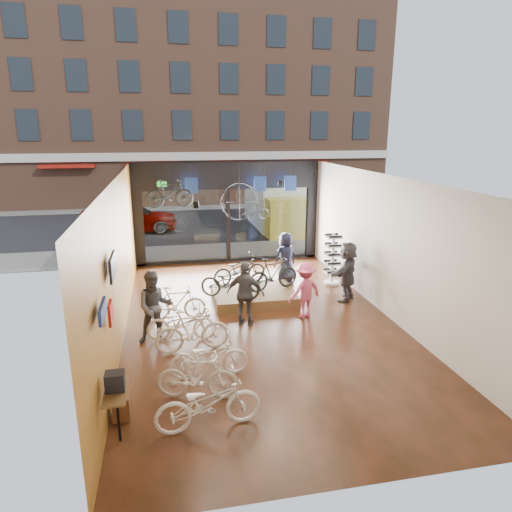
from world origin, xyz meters
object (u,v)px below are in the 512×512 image
object	(u,v)px
customer_4	(286,257)
floor_bike_0	(208,403)
display_bike_left	(230,283)
display_bike_right	(240,270)
floor_bike_3	(192,330)
customer_2	(246,294)
street_car	(130,217)
floor_bike_2	(209,357)
customer_5	(347,271)
penny_farthing	(248,203)
customer_3	(305,290)
floor_bike_1	(197,376)
display_platform	(254,296)
hung_bike	(169,194)
floor_bike_5	(177,303)
box_truck	(280,203)
sunglasses_rack	(332,259)
floor_bike_4	(181,323)
customer_1	(155,307)
display_bike_mid	(273,274)

from	to	relation	value
customer_4	floor_bike_0	bearing A→B (deg)	46.31
display_bike_left	display_bike_right	bearing A→B (deg)	3.07
floor_bike_3	customer_2	world-z (taller)	customer_2
street_car	floor_bike_2	xyz separation A→B (m)	(2.46, -14.51, -0.35)
display_bike_left	customer_2	size ratio (longest dim) A/B	1.01
customer_5	penny_farthing	world-z (taller)	penny_farthing
customer_3	customer_5	world-z (taller)	customer_5
floor_bike_1	display_platform	size ratio (longest dim) A/B	0.65
display_platform	hung_bike	distance (m)	4.47
customer_4	floor_bike_5	bearing A→B (deg)	15.05
box_truck	customer_2	bearing A→B (deg)	-108.69
sunglasses_rack	hung_bike	bearing A→B (deg)	150.62
customer_5	customer_4	bearing A→B (deg)	-107.06
box_truck	floor_bike_2	bearing A→B (deg)	-110.14
floor_bike_2	floor_bike_1	bearing A→B (deg)	157.38
floor_bike_4	display_platform	xyz separation A→B (m)	(2.22, 2.23, -0.29)
street_car	customer_4	world-z (taller)	customer_4
display_bike_right	hung_bike	size ratio (longest dim) A/B	1.11
display_bike_right	hung_bike	distance (m)	3.51
customer_1	customer_5	bearing A→B (deg)	11.77
customer_4	customer_3	bearing A→B (deg)	65.34
floor_bike_1	penny_farthing	world-z (taller)	penny_farthing
sunglasses_rack	hung_bike	size ratio (longest dim) A/B	1.08
display_bike_right	box_truck	bearing A→B (deg)	-38.45
street_car	floor_bike_2	bearing A→B (deg)	-170.37
floor_bike_4	floor_bike_5	world-z (taller)	floor_bike_5
floor_bike_1	display_bike_mid	size ratio (longest dim) A/B	0.94
box_truck	display_bike_right	world-z (taller)	box_truck
box_truck	customer_5	xyz separation A→B (m)	(-0.47, -9.91, -0.50)
customer_2	sunglasses_rack	distance (m)	4.25
floor_bike_0	display_bike_right	xyz separation A→B (m)	(1.62, 6.51, 0.28)
floor_bike_1	floor_bike_3	bearing A→B (deg)	12.78
customer_2	street_car	bearing A→B (deg)	-49.21
customer_1	customer_3	bearing A→B (deg)	4.76
floor_bike_0	penny_farthing	xyz separation A→B (m)	(2.28, 8.70, 2.02)
customer_1	sunglasses_rack	distance (m)	6.47
floor_bike_5	display_platform	size ratio (longest dim) A/B	0.65
floor_bike_3	customer_4	world-z (taller)	customer_4
display_bike_right	customer_5	size ratio (longest dim) A/B	0.98
display_bike_right	customer_1	bearing A→B (deg)	122.85
customer_2	hung_bike	size ratio (longest dim) A/B	1.08
floor_bike_3	floor_bike_5	world-z (taller)	floor_bike_3
customer_2	box_truck	bearing A→B (deg)	-84.80
street_car	sunglasses_rack	bearing A→B (deg)	-143.43
floor_bike_0	floor_bike_5	distance (m)	4.81
floor_bike_0	floor_bike_1	world-z (taller)	floor_bike_0
floor_bike_5	hung_bike	bearing A→B (deg)	2.55
display_bike_right	customer_3	size ratio (longest dim) A/B	1.14
street_car	customer_2	bearing A→B (deg)	-163.10
street_car	customer_3	bearing A→B (deg)	-156.00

